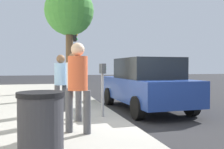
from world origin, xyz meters
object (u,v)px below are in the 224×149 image
Objects in this scene: parking_officer at (61,79)px; traffic_signal at (73,48)px; pedestrian_bystander at (78,80)px; parking_meter at (103,78)px; pedestrian_at_meter at (74,81)px; parked_sedan_near at (146,84)px; street_tree at (69,12)px; trash_bin at (41,132)px.

parking_officer is 7.05m from traffic_signal.
pedestrian_bystander is 2.42m from parking_officer.
pedestrian_bystander reaches higher than parking_meter.
parking_officer is (0.93, 1.03, -0.04)m from parking_meter.
parking_officer is at bearing 73.52° from pedestrian_at_meter.
street_tree is (3.01, 2.30, 2.94)m from parked_sedan_near.
parked_sedan_near is at bearing -51.39° from parking_meter.
parking_officer is 2.93m from parked_sedan_near.
pedestrian_bystander reaches higher than parked_sedan_near.
parking_officer reaches higher than parked_sedan_near.
pedestrian_bystander is at bearing 174.67° from traffic_signal.
pedestrian_bystander is 0.37× the size of street_tree.
pedestrian_at_meter is 0.47× the size of traffic_signal.
parked_sedan_near is at bearing -142.65° from street_tree.
parking_officer reaches higher than trash_bin.
parking_meter is 0.78× the size of pedestrian_bystander.
pedestrian_bystander reaches higher than trash_bin.
parking_meter is 0.82m from pedestrian_at_meter.
parking_officer is 4.50m from street_tree.
pedestrian_bystander is at bearing 176.39° from street_tree.
parked_sedan_near is 6.76m from traffic_signal.
pedestrian_at_meter is at bearing 107.22° from parking_meter.
pedestrian_at_meter is 3.10m from trash_bin.
traffic_signal is at bearing 118.98° from parking_officer.
traffic_signal reaches higher than parking_meter.
street_tree is 1.34× the size of traffic_signal.
parked_sedan_near is 4.80m from street_tree.
pedestrian_bystander reaches higher than parking_officer.
pedestrian_bystander is (-1.48, 0.84, 0.05)m from parking_meter.
trash_bin is at bearing 172.21° from street_tree.
street_tree reaches higher than parking_meter.
parked_sedan_near is 0.93× the size of street_tree.
parking_officer is 4.21m from trash_bin.
street_tree is (5.96, -0.38, 2.61)m from pedestrian_bystander.
pedestrian_at_meter is 3.14m from parked_sedan_near.
pedestrian_at_meter is at bearing 176.14° from street_tree.
traffic_signal is 11.25m from trash_bin.
pedestrian_at_meter is at bearing 29.45° from pedestrian_bystander.
pedestrian_at_meter is at bearing -13.87° from trash_bin.
trash_bin is at bearing 154.82° from parking_meter.
parking_officer is (1.18, 0.26, -0.00)m from pedestrian_at_meter.
parking_officer is at bearing -6.59° from trash_bin.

